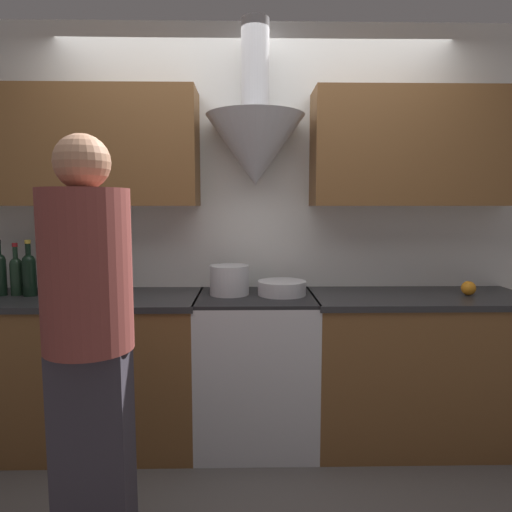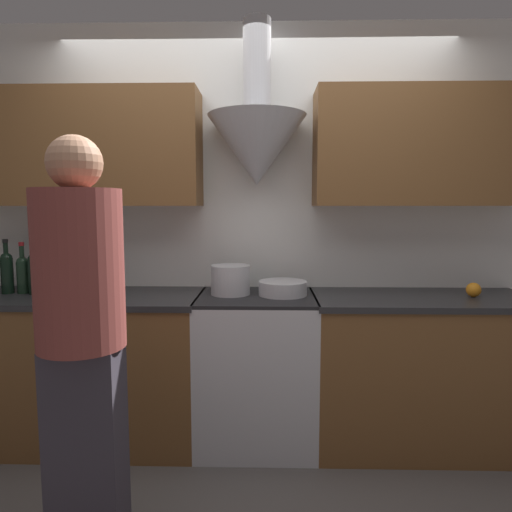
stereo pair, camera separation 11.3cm
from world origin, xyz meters
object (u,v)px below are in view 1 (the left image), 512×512
wine_bottle_7 (76,272)px  mixing_bowl (282,288)px  orange_fruit (469,288)px  wine_bottle_4 (29,273)px  wine_bottle_3 (16,274)px  person_foreground_left (89,337)px  wine_bottle_6 (62,274)px  wine_bottle_2 (0,272)px  stove_range (256,368)px  stock_pot (229,280)px  wine_bottle_5 (48,274)px

wine_bottle_7 → mixing_bowl: (1.23, -0.00, -0.10)m
orange_fruit → wine_bottle_4: bearing=179.3°
wine_bottle_3 → person_foreground_left: (0.78, -1.03, -0.09)m
wine_bottle_6 → wine_bottle_7: 0.09m
wine_bottle_3 → wine_bottle_7: wine_bottle_7 is taller
wine_bottle_3 → wine_bottle_4: bearing=-15.5°
wine_bottle_4 → wine_bottle_6: bearing=6.1°
wine_bottle_3 → person_foreground_left: person_foreground_left is taller
wine_bottle_6 → orange_fruit: size_ratio=3.91×
wine_bottle_2 → stove_range: bearing=-1.3°
wine_bottle_4 → stock_pot: bearing=0.9°
mixing_bowl → person_foreground_left: (-0.81, -1.00, -0.01)m
wine_bottle_3 → wine_bottle_6: bearing=-1.0°
wine_bottle_6 → mixing_bowl: 1.33m
mixing_bowl → wine_bottle_3: bearing=179.1°
stove_range → wine_bottle_7: (-1.07, 0.02, 0.60)m
orange_fruit → stock_pot: bearing=178.1°
stock_pot → wine_bottle_2: bearing=-179.9°
wine_bottle_2 → orange_fruit: (2.82, -0.05, -0.10)m
wine_bottle_7 → orange_fruit: wine_bottle_7 is taller
wine_bottle_3 → wine_bottle_5: bearing=-3.3°
stock_pot → orange_fruit: bearing=-1.9°
stove_range → person_foreground_left: (-0.66, -0.98, 0.49)m
wine_bottle_6 → wine_bottle_3: bearing=179.0°
wine_bottle_3 → wine_bottle_6: 0.28m
wine_bottle_5 → wine_bottle_6: bearing=4.3°
wine_bottle_2 → stock_pot: wine_bottle_2 is taller
stove_range → wine_bottle_7: size_ratio=2.69×
wine_bottle_5 → stock_pot: 1.09m
wine_bottle_3 → wine_bottle_7: bearing=-3.4°
stove_range → person_foreground_left: size_ratio=0.53×
wine_bottle_5 → stock_pot: size_ratio=1.34×
wine_bottle_2 → person_foreground_left: person_foreground_left is taller
wine_bottle_3 → person_foreground_left: 1.30m
stove_range → mixing_bowl: mixing_bowl is taller
wine_bottle_4 → person_foreground_left: (0.69, -1.00, -0.11)m
stock_pot → mixing_bowl: 0.32m
stove_range → wine_bottle_4: size_ratio=2.73×
wine_bottle_7 → stock_pot: (0.91, 0.02, -0.05)m
wine_bottle_3 → wine_bottle_7: 0.37m
mixing_bowl → stove_range: bearing=-173.3°
stove_range → wine_bottle_5: size_ratio=2.88×
stock_pot → mixing_bowl: size_ratio=0.81×
wine_bottle_5 → person_foreground_left: 1.18m
stove_range → wine_bottle_5: wine_bottle_5 is taller
wine_bottle_6 → orange_fruit: 2.45m
wine_bottle_2 → wine_bottle_5: bearing=-0.4°
stock_pot → orange_fruit: 1.44m
wine_bottle_2 → wine_bottle_6: 0.37m
wine_bottle_6 → mixing_bowl: bearing=-0.9°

